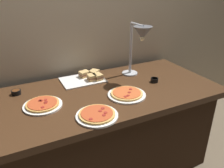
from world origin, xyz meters
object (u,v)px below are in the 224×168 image
object	(u,v)px
sauce_cup_near	(16,92)
sauce_cup_far	(154,80)
pizza_plate_front	(43,105)
heat_lamp	(140,38)
pizza_plate_center	(97,115)
sandwich_platter	(88,77)
pizza_plate_raised_stand	(127,94)

from	to	relation	value
sauce_cup_near	sauce_cup_far	size ratio (longest dim) A/B	1.10
pizza_plate_front	heat_lamp	bearing A→B (deg)	7.06
sauce_cup_near	sauce_cup_far	world-z (taller)	same
heat_lamp	sauce_cup_near	world-z (taller)	heat_lamp
heat_lamp	pizza_plate_center	xyz separation A→B (m)	(-0.55, -0.38, -0.35)
heat_lamp	sauce_cup_far	xyz separation A→B (m)	(0.09, -0.11, -0.34)
pizza_plate_center	sandwich_platter	distance (m)	0.59
pizza_plate_center	sandwich_platter	world-z (taller)	sandwich_platter
pizza_plate_raised_stand	sauce_cup_near	xyz separation A→B (m)	(-0.73, 0.38, 0.01)
pizza_plate_front	pizza_plate_raised_stand	world-z (taller)	same
pizza_plate_front	pizza_plate_center	distance (m)	0.40
pizza_plate_center	sauce_cup_near	world-z (taller)	sauce_cup_near
heat_lamp	sandwich_platter	size ratio (longest dim) A/B	1.30
pizza_plate_front	sauce_cup_near	size ratio (longest dim) A/B	3.83
pizza_plate_raised_stand	pizza_plate_front	bearing A→B (deg)	168.73
heat_lamp	sauce_cup_near	distance (m)	1.04
pizza_plate_center	pizza_plate_raised_stand	bearing A→B (deg)	27.98
pizza_plate_raised_stand	sauce_cup_far	xyz separation A→B (m)	(0.33, 0.11, 0.01)
heat_lamp	sauce_cup_near	xyz separation A→B (m)	(-0.97, 0.16, -0.34)
heat_lamp	pizza_plate_center	world-z (taller)	heat_lamp
heat_lamp	pizza_plate_center	size ratio (longest dim) A/B	1.73
pizza_plate_center	heat_lamp	bearing A→B (deg)	35.13
heat_lamp	sauce_cup_near	size ratio (longest dim) A/B	6.79
heat_lamp	pizza_plate_center	bearing A→B (deg)	-144.87
pizza_plate_raised_stand	sauce_cup_near	world-z (taller)	sauce_cup_near
pizza_plate_center	sauce_cup_far	world-z (taller)	sauce_cup_far
sauce_cup_near	heat_lamp	bearing A→B (deg)	-9.60
sauce_cup_near	pizza_plate_center	bearing A→B (deg)	-52.18
heat_lamp	pizza_plate_front	size ratio (longest dim) A/B	1.77
pizza_plate_center	sauce_cup_far	size ratio (longest dim) A/B	4.30
pizza_plate_raised_stand	sandwich_platter	size ratio (longest dim) A/B	0.79
sandwich_platter	sauce_cup_far	xyz separation A→B (m)	(0.49, -0.29, -0.00)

